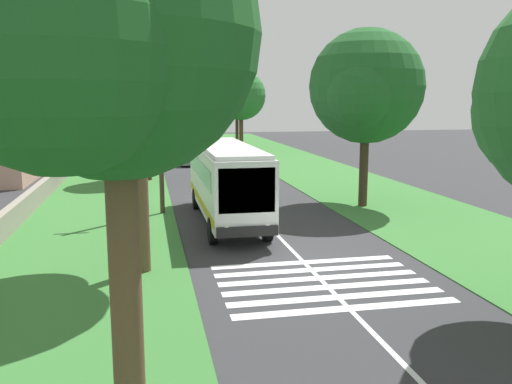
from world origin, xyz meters
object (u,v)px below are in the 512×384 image
roadside_tree_left_4 (137,97)px  roadside_tree_left_3 (145,100)px  trailing_car_1 (189,158)px  utility_pole (160,123)px  roadside_tree_left_0 (105,47)px  roadside_tree_right_0 (216,85)px  roadside_tree_left_2 (132,26)px  roadside_tree_right_1 (235,94)px  trailing_car_0 (239,165)px  trailing_minibus_0 (174,132)px  roadside_tree_right_3 (240,97)px  trailing_car_2 (182,150)px  roadside_tree_left_1 (139,100)px  coach_bus (226,178)px  roadside_tree_right_2 (363,90)px  trailing_car_3 (210,145)px

roadside_tree_left_4 → roadside_tree_left_3: bearing=-178.5°
trailing_car_1 → utility_pole: utility_pole is taller
roadside_tree_left_0 → roadside_tree_right_0: size_ratio=0.81×
roadside_tree_left_2 → roadside_tree_right_1: size_ratio=1.19×
trailing_car_0 → trailing_minibus_0: trailing_minibus_0 is taller
roadside_tree_right_3 → roadside_tree_right_0: bearing=-0.4°
roadside_tree_right_1 → trailing_car_0: bearing=171.2°
trailing_car_2 → roadside_tree_right_3: 9.34m
trailing_car_1 → trailing_minibus_0: 24.78m
trailing_car_1 → roadside_tree_left_4: 32.43m
roadside_tree_left_1 → roadside_tree_left_4: (20.40, 0.46, 0.47)m
coach_bus → roadside_tree_left_0: size_ratio=1.24×
roadside_tree_left_4 → roadside_tree_right_3: (-20.71, -11.42, -0.11)m
roadside_tree_left_1 → roadside_tree_right_1: bearing=-53.0°
roadside_tree_right_0 → roadside_tree_left_1: bearing=152.4°
roadside_tree_right_0 → roadside_tree_right_3: 21.68m
roadside_tree_left_1 → roadside_tree_right_3: roadside_tree_left_1 is taller
coach_bus → trailing_minibus_0: coach_bus is taller
roadside_tree_left_0 → roadside_tree_right_2: 22.89m
trailing_car_2 → roadside_tree_left_1: 7.62m
trailing_car_0 → trailing_car_2: bearing=14.6°
roadside_tree_left_1 → roadside_tree_right_0: size_ratio=0.84×
trailing_minibus_0 → roadside_tree_left_2: (-55.42, 4.07, 6.65)m
roadside_tree_left_4 → roadside_tree_right_1: size_ratio=1.09×
trailing_car_1 → roadside_tree_right_3: roadside_tree_right_3 is taller
coach_bus → roadside_tree_left_4: bearing=4.9°
utility_pole → trailing_minibus_0: bearing=-3.8°
roadside_tree_left_1 → roadside_tree_right_2: bearing=-159.4°
roadside_tree_right_2 → trailing_car_3: bearing=7.2°
trailing_car_3 → utility_pole: (-34.73, 6.51, 4.00)m
roadside_tree_left_1 → utility_pole: size_ratio=1.03×
trailing_car_2 → trailing_minibus_0: trailing_minibus_0 is taller
trailing_car_1 → trailing_car_0: bearing=-151.6°
roadside_tree_left_2 → roadside_tree_right_1: roadside_tree_left_2 is taller
trailing_car_2 → trailing_minibus_0: (17.28, -0.11, 0.88)m
trailing_car_0 → roadside_tree_right_0: bearing=-4.8°
roadside_tree_left_0 → roadside_tree_left_2: (9.92, -0.24, 1.55)m
roadside_tree_left_1 → roadside_tree_left_3: 20.27m
roadside_tree_left_0 → roadside_tree_left_3: roadside_tree_left_0 is taller
trailing_car_2 → roadside_tree_left_2: size_ratio=0.39×
roadside_tree_left_4 → roadside_tree_right_2: (-52.75, -12.64, 0.11)m
roadside_tree_left_4 → trailing_car_2: bearing=-169.0°
trailing_car_3 → trailing_car_0: bearing=-179.8°
coach_bus → roadside_tree_right_1: size_ratio=1.19×
roadside_tree_left_3 → trailing_car_1: bearing=-22.4°
roadside_tree_left_0 → roadside_tree_right_3: (51.44, -10.93, -0.46)m
trailing_minibus_0 → roadside_tree_left_0: (-65.34, 4.31, 5.10)m
roadside_tree_right_0 → roadside_tree_right_3: bearing=179.6°
roadside_tree_right_1 → roadside_tree_left_0: bearing=168.9°
trailing_car_2 → trailing_minibus_0: 17.31m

